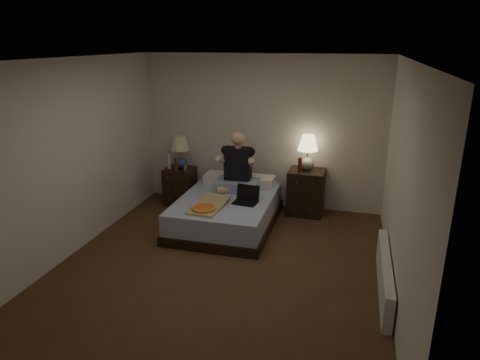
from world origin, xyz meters
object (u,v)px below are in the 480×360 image
(bed, at_px, (226,212))
(beer_bottle_left, at_px, (176,165))
(nightstand_left, at_px, (180,186))
(beer_bottle_right, at_px, (300,165))
(nightstand_right, at_px, (306,192))
(lamp_left, at_px, (180,152))
(soda_can, at_px, (185,167))
(radiator, at_px, (384,275))
(lamp_right, at_px, (307,153))
(pizza_box, at_px, (204,209))
(water_bottle, at_px, (169,161))
(person, at_px, (237,161))
(laptop, at_px, (245,195))

(bed, height_order, beer_bottle_left, beer_bottle_left)
(nightstand_left, xyz_separation_m, beer_bottle_right, (2.03, 0.02, 0.53))
(nightstand_right, bearing_deg, nightstand_left, -175.54)
(lamp_left, height_order, soda_can, lamp_left)
(bed, xyz_separation_m, radiator, (2.22, -1.25, -0.03))
(nightstand_left, relative_size, lamp_right, 1.12)
(nightstand_right, bearing_deg, radiator, -60.18)
(beer_bottle_left, height_order, pizza_box, beer_bottle_left)
(nightstand_left, relative_size, nightstand_right, 0.86)
(water_bottle, height_order, radiator, water_bottle)
(soda_can, distance_m, beer_bottle_left, 0.16)
(lamp_right, height_order, beer_bottle_left, lamp_right)
(nightstand_right, bearing_deg, beer_bottle_right, -135.56)
(beer_bottle_right, distance_m, person, 0.99)
(lamp_right, height_order, pizza_box, lamp_right)
(nightstand_right, xyz_separation_m, water_bottle, (-2.29, -0.17, 0.39))
(soda_can, bearing_deg, lamp_right, 6.67)
(nightstand_right, relative_size, beer_bottle_left, 3.16)
(nightstand_left, relative_size, beer_bottle_left, 2.72)
(water_bottle, relative_size, person, 0.27)
(nightstand_left, bearing_deg, nightstand_right, 1.55)
(person, relative_size, laptop, 2.74)
(lamp_left, bearing_deg, lamp_right, 3.58)
(lamp_right, distance_m, person, 1.13)
(nightstand_left, bearing_deg, lamp_right, 2.56)
(beer_bottle_left, bearing_deg, nightstand_left, 97.14)
(nightstand_right, bearing_deg, beer_bottle_left, -170.88)
(lamp_right, relative_size, person, 0.60)
(nightstand_left, bearing_deg, bed, -35.72)
(bed, distance_m, lamp_right, 1.59)
(beer_bottle_left, relative_size, laptop, 0.68)
(beer_bottle_right, distance_m, pizza_box, 1.76)
(person, bearing_deg, nightstand_left, 163.02)
(pizza_box, bearing_deg, person, 81.72)
(laptop, height_order, radiator, laptop)
(beer_bottle_right, bearing_deg, water_bottle, -178.10)
(nightstand_left, xyz_separation_m, radiator, (3.26, -1.95, -0.11))
(lamp_right, distance_m, pizza_box, 1.96)
(beer_bottle_left, height_order, beer_bottle_right, beer_bottle_right)
(soda_can, distance_m, radiator, 3.67)
(person, height_order, radiator, person)
(water_bottle, height_order, person, person)
(water_bottle, distance_m, person, 1.30)
(beer_bottle_right, xyz_separation_m, pizza_box, (-1.13, -1.30, -0.35))
(beer_bottle_left, bearing_deg, laptop, -26.30)
(person, bearing_deg, radiator, -38.30)
(bed, relative_size, nightstand_right, 2.48)
(nightstand_left, distance_m, soda_can, 0.39)
(water_bottle, xyz_separation_m, radiator, (3.42, -1.89, -0.55))
(nightstand_right, height_order, laptop, nightstand_right)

